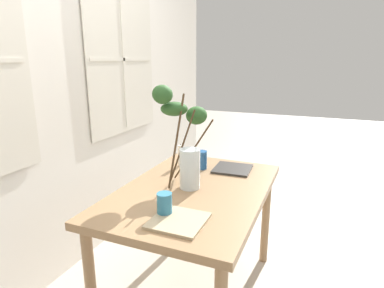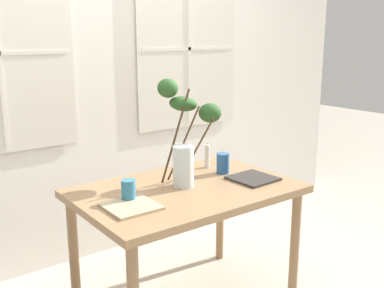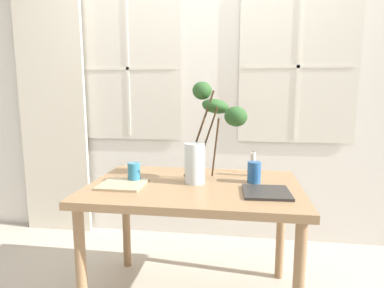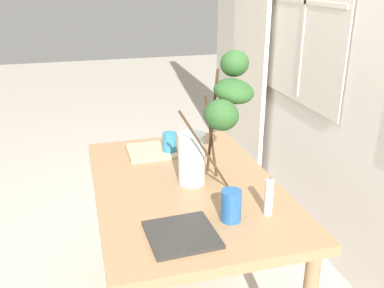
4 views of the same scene
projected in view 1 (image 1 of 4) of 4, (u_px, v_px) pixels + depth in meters
name	position (u px, v px, depth m)	size (l,w,h in m)	color
back_wall_with_windows	(51.00, 64.00, 2.03)	(4.61, 0.14, 2.81)	silver
dining_table	(194.00, 202.00, 1.87)	(1.18, 0.79, 0.72)	#93704C
vase_with_branches	(184.00, 134.00, 1.87)	(0.39, 0.35, 0.59)	silver
drinking_glass_blue_left	(164.00, 204.00, 1.52)	(0.07, 0.07, 0.11)	teal
drinking_glass_blue_right	(201.00, 160.00, 2.16)	(0.08, 0.08, 0.12)	#235693
plate_square_left	(178.00, 221.00, 1.46)	(0.24, 0.24, 0.01)	tan
plate_square_right	(233.00, 169.00, 2.15)	(0.24, 0.24, 0.01)	#2D2B28
pillar_candle	(181.00, 156.00, 2.21)	(0.03, 0.03, 0.16)	silver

